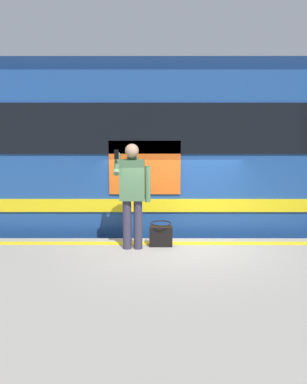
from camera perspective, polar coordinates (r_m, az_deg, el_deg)
The scene contains 8 objects.
ground_plane at distance 8.29m, azimuth 2.44°, elevation -13.55°, with size 23.68×23.68×0.00m, color #3D3D3F.
platform at distance 5.90m, azimuth 3.47°, elevation -18.23°, with size 14.94×4.78×1.14m, color #9E998E.
safety_line at distance 7.59m, azimuth 2.60°, elevation -6.65°, with size 14.64×0.16×0.01m, color yellow.
track_rail_near at distance 9.34m, azimuth 2.15°, elevation -10.09°, with size 19.42×0.08×0.16m, color slate.
track_rail_far at distance 10.69m, azimuth 1.88°, elevation -7.30°, with size 19.42×0.08×0.16m, color slate.
train_carriage at distance 9.63m, azimuth 11.46°, elevation 5.90°, with size 11.77×3.06×4.15m.
passenger at distance 7.09m, azimuth -2.75°, elevation 0.54°, with size 0.57×0.55×1.73m.
handbag at distance 7.40m, azimuth 0.96°, elevation -5.59°, with size 0.38×0.35×0.40m.
Camera 1 is at (0.33, 7.52, 3.46)m, focal length 41.15 mm.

